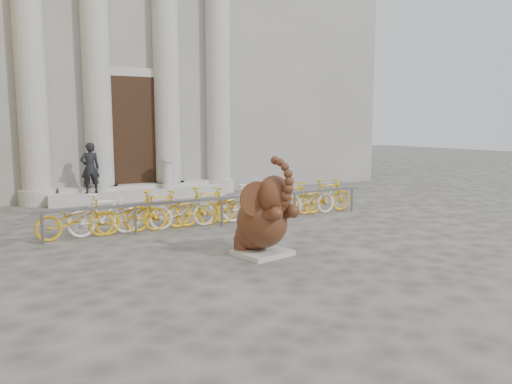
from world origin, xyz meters
TOP-DOWN VIEW (x-y plane):
  - ground at (0.00, 0.00)m, footprint 80.00×80.00m
  - classical_building at (0.00, 14.93)m, footprint 22.00×10.70m
  - entrance_steps at (0.00, 9.40)m, footprint 6.00×1.20m
  - elephant_statue at (0.05, 0.84)m, footprint 1.29×1.54m
  - bike_rack at (0.56, 4.15)m, footprint 8.87×0.53m
  - pedestrian at (-1.66, 9.10)m, footprint 0.61×0.41m
  - balustrade_post at (0.91, 9.10)m, footprint 0.43×0.43m

SIDE VIEW (x-z plane):
  - ground at x=0.00m, z-range 0.00..0.00m
  - entrance_steps at x=0.00m, z-range 0.00..0.36m
  - bike_rack at x=0.56m, z-range 0.00..1.00m
  - elephant_statue at x=0.05m, z-range -0.27..1.70m
  - balustrade_post at x=0.91m, z-range 0.32..1.36m
  - pedestrian at x=-1.66m, z-range 0.36..2.00m
  - classical_building at x=0.00m, z-range -0.02..11.98m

